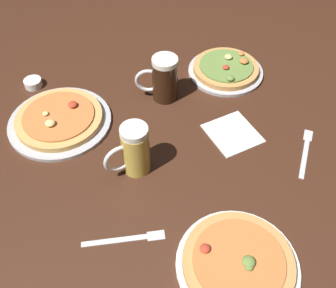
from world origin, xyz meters
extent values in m
cube|color=#3D2114|center=(0.00, 0.00, -0.01)|extent=(2.40, 2.40, 0.03)
cylinder|color=silver|center=(0.16, -0.37, 0.01)|extent=(0.29, 0.29, 0.01)
cylinder|color=tan|center=(0.16, -0.37, 0.02)|extent=(0.26, 0.26, 0.02)
cylinder|color=#C67038|center=(0.16, -0.37, 0.03)|extent=(0.21, 0.21, 0.01)
ellipsoid|color=olive|center=(0.18, -0.38, 0.04)|extent=(0.03, 0.03, 0.02)
ellipsoid|color=olive|center=(0.18, -0.39, 0.04)|extent=(0.02, 0.02, 0.01)
ellipsoid|color=#B73823|center=(0.09, -0.34, 0.04)|extent=(0.02, 0.02, 0.01)
cylinder|color=#B2B2B7|center=(-0.34, 0.11, 0.01)|extent=(0.32, 0.32, 0.01)
cylinder|color=tan|center=(-0.34, 0.11, 0.02)|extent=(0.27, 0.27, 0.02)
cylinder|color=#C67038|center=(-0.34, 0.11, 0.03)|extent=(0.22, 0.22, 0.01)
ellipsoid|color=#DBC67A|center=(-0.35, 0.06, 0.04)|extent=(0.03, 0.03, 0.02)
ellipsoid|color=#B73823|center=(-0.30, 0.15, 0.04)|extent=(0.03, 0.03, 0.01)
ellipsoid|color=#DBC67A|center=(-0.38, 0.11, 0.04)|extent=(0.02, 0.02, 0.01)
cylinder|color=#B2B2B7|center=(0.21, 0.36, 0.01)|extent=(0.27, 0.27, 0.01)
cylinder|color=tan|center=(0.21, 0.36, 0.02)|extent=(0.23, 0.23, 0.02)
cylinder|color=olive|center=(0.21, 0.36, 0.03)|extent=(0.19, 0.19, 0.01)
ellipsoid|color=#C67038|center=(0.27, 0.42, 0.04)|extent=(0.02, 0.02, 0.01)
ellipsoid|color=#C67038|center=(0.27, 0.37, 0.04)|extent=(0.03, 0.03, 0.02)
ellipsoid|color=#DBC67A|center=(0.22, 0.40, 0.04)|extent=(0.03, 0.03, 0.01)
ellipsoid|color=olive|center=(0.21, 0.28, 0.04)|extent=(0.03, 0.03, 0.01)
ellipsoid|color=#B73823|center=(0.20, 0.34, 0.04)|extent=(0.02, 0.02, 0.01)
cylinder|color=gold|center=(-0.09, -0.07, 0.07)|extent=(0.08, 0.08, 0.14)
cylinder|color=white|center=(-0.09, -0.07, 0.15)|extent=(0.07, 0.07, 0.02)
torus|color=silver|center=(-0.13, -0.10, 0.07)|extent=(0.08, 0.06, 0.09)
cylinder|color=black|center=(-0.01, 0.23, 0.07)|extent=(0.08, 0.08, 0.14)
cylinder|color=white|center=(-0.01, 0.23, 0.15)|extent=(0.08, 0.08, 0.02)
torus|color=silver|center=(-0.06, 0.23, 0.07)|extent=(0.09, 0.01, 0.09)
cylinder|color=white|center=(-0.47, 0.29, 0.01)|extent=(0.06, 0.06, 0.03)
cube|color=white|center=(0.20, 0.06, 0.00)|extent=(0.20, 0.20, 0.01)
cube|color=silver|center=(-0.13, -0.30, 0.00)|extent=(0.17, 0.04, 0.01)
cube|color=silver|center=(-0.03, -0.29, 0.00)|extent=(0.05, 0.03, 0.00)
cube|color=silver|center=(0.40, -0.04, 0.00)|extent=(0.07, 0.16, 0.01)
cube|color=silver|center=(0.43, 0.05, 0.00)|extent=(0.04, 0.05, 0.00)
camera|label=1|loc=(0.00, -0.76, 0.87)|focal=41.38mm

